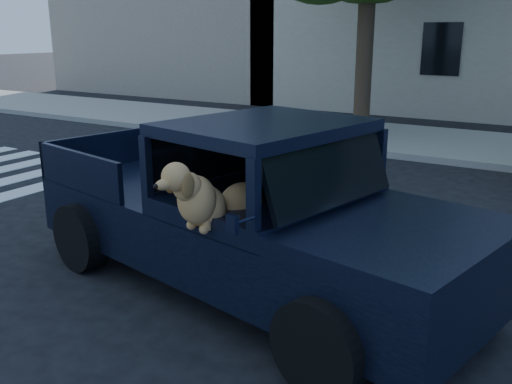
# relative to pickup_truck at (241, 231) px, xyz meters

# --- Properties ---
(ground) EXTENTS (120.00, 120.00, 0.00)m
(ground) POSITION_rel_pickup_truck_xyz_m (1.62, 0.01, -0.64)
(ground) COLOR black
(ground) RESTS_ON ground
(building_left) EXTENTS (12.00, 6.00, 8.00)m
(building_left) POSITION_rel_pickup_truck_xyz_m (-13.38, 16.51, 3.36)
(building_left) COLOR tan
(building_left) RESTS_ON ground
(pickup_truck) EXTENTS (5.58, 3.20, 1.89)m
(pickup_truck) POSITION_rel_pickup_truck_xyz_m (0.00, 0.00, 0.00)
(pickup_truck) COLOR black
(pickup_truck) RESTS_ON ground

